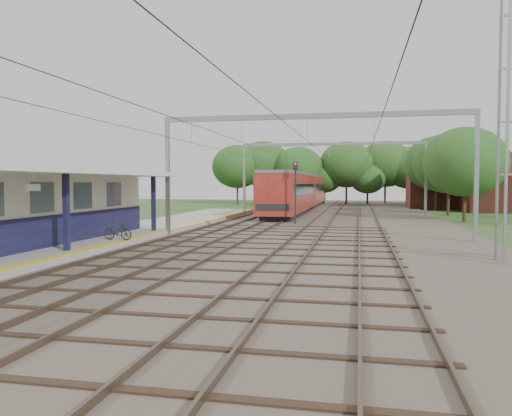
# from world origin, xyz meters

# --- Properties ---
(ground) EXTENTS (160.00, 160.00, 0.00)m
(ground) POSITION_xyz_m (0.00, 0.00, 0.00)
(ground) COLOR #2D4C1E
(ground) RESTS_ON ground
(ballast_bed) EXTENTS (18.00, 90.00, 0.10)m
(ballast_bed) POSITION_xyz_m (4.00, 30.00, 0.05)
(ballast_bed) COLOR #473D33
(ballast_bed) RESTS_ON ground
(platform) EXTENTS (5.00, 52.00, 0.35)m
(platform) POSITION_xyz_m (-7.50, 14.00, 0.17)
(platform) COLOR gray
(platform) RESTS_ON ground
(yellow_stripe) EXTENTS (0.45, 52.00, 0.01)m
(yellow_stripe) POSITION_xyz_m (-5.25, 14.00, 0.35)
(yellow_stripe) COLOR yellow
(yellow_stripe) RESTS_ON platform
(station_building) EXTENTS (3.41, 18.00, 3.40)m
(station_building) POSITION_xyz_m (-8.88, 7.00, 2.04)
(station_building) COLOR beige
(station_building) RESTS_ON platform
(canopy) EXTENTS (6.40, 20.00, 3.44)m
(canopy) POSITION_xyz_m (-7.77, 6.00, 3.64)
(canopy) COLOR #101134
(canopy) RESTS_ON platform
(rail_tracks) EXTENTS (11.80, 88.00, 0.15)m
(rail_tracks) POSITION_xyz_m (1.50, 30.00, 0.18)
(rail_tracks) COLOR brown
(rail_tracks) RESTS_ON ballast_bed
(catenary_system) EXTENTS (17.22, 88.00, 7.00)m
(catenary_system) POSITION_xyz_m (3.39, 25.28, 5.51)
(catenary_system) COLOR gray
(catenary_system) RESTS_ON ground
(tree_band) EXTENTS (31.72, 30.88, 8.82)m
(tree_band) POSITION_xyz_m (3.84, 57.12, 4.92)
(tree_band) COLOR #382619
(tree_band) RESTS_ON ground
(house_near) EXTENTS (7.00, 6.12, 7.89)m
(house_near) POSITION_xyz_m (21.00, 46.00, 2.99)
(house_near) COLOR brown
(house_near) RESTS_ON ground
(house_far) EXTENTS (8.00, 6.12, 8.66)m
(house_far) POSITION_xyz_m (16.00, 52.00, 3.23)
(house_far) COLOR brown
(house_far) RESTS_ON ground
(bicycle) EXTENTS (1.60, 0.61, 0.94)m
(bicycle) POSITION_xyz_m (-5.60, 9.90, 0.82)
(bicycle) COLOR black
(bicycle) RESTS_ON platform
(train) EXTENTS (3.13, 38.96, 4.10)m
(train) POSITION_xyz_m (-0.50, 44.84, 2.28)
(train) COLOR black
(train) RESTS_ON ballast_bed
(signal_post) EXTENTS (0.36, 0.31, 4.73)m
(signal_post) POSITION_xyz_m (1.35, 24.62, 3.07)
(signal_post) COLOR black
(signal_post) RESTS_ON ground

